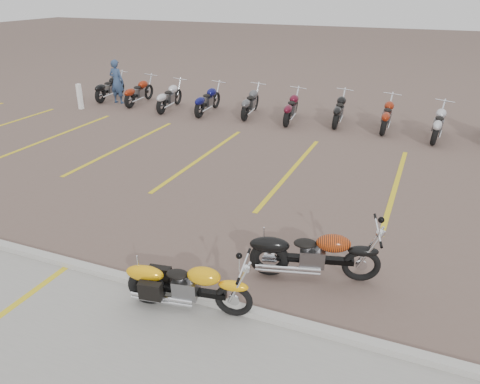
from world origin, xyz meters
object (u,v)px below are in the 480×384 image
Objects in this scene: yellow_cruiser at (186,287)px; person_a at (117,82)px; flame_cruiser at (311,255)px; bollard at (80,97)px.

yellow_cruiser is 1.11× the size of person_a.
person_a is at bearing 120.94° from yellow_cruiser.
person_a reaches higher than flame_cruiser.
yellow_cruiser is at bearing 131.32° from person_a.
person_a is at bearing 62.04° from bollard.
person_a is 1.79× the size of bollard.
flame_cruiser is 2.15× the size of bollard.
bollard is (-0.76, -1.44, -0.39)m from person_a.
bollard is at bearing 63.12° from person_a.
flame_cruiser is at bearing -34.43° from bollard.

